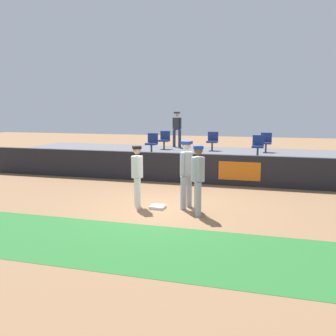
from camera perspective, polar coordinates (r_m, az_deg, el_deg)
The scene contains 14 objects.
ground_plane at distance 10.85m, azimuth -0.28°, elevation -6.03°, with size 60.00×60.00×0.00m, color #846042.
grass_foreground_strip at distance 8.14m, azimuth -6.65°, elevation -11.08°, with size 18.00×2.80×0.01m, color #26662B.
first_base at distance 10.88m, azimuth -1.53°, elevation -5.76°, with size 0.40×0.40×0.08m, color white.
player_fielder_home at distance 10.86m, azimuth -4.56°, elevation -0.61°, with size 0.45×0.56×1.74m.
player_runner_visitor at distance 10.04m, azimuth 4.44°, elevation -1.06°, with size 0.44×0.49×1.83m.
player_coach_visitor at distance 10.72m, azimuth 2.72°, elevation -0.25°, with size 0.44×0.51×1.88m.
field_wall at distance 14.48m, azimuth 4.36°, elevation -0.09°, with size 18.00×0.26×1.12m.
bleacher_platform at distance 16.99m, azimuth 6.21°, elevation 0.82°, with size 18.00×4.80×0.91m, color #59595E.
seat_front_left at distance 16.38m, azimuth -2.38°, elevation 3.85°, with size 0.44×0.44×0.84m.
seat_back_right at distance 17.29m, azimuth 14.27°, elevation 3.84°, with size 0.46×0.44×0.84m.
seat_back_center at distance 17.55m, azimuth 6.58°, elevation 4.12°, with size 0.47×0.44×0.84m.
seat_back_left at distance 18.09m, azimuth -0.52°, elevation 4.30°, with size 0.46×0.44×0.84m.
seat_front_right at distance 15.51m, azimuth 13.13°, elevation 3.36°, with size 0.44×0.44×0.84m.
spectator_hooded at distance 19.01m, azimuth 1.33°, elevation 6.10°, with size 0.47×0.39×1.73m.
Camera 1 is at (3.09, -10.03, 2.74)m, focal length 41.32 mm.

